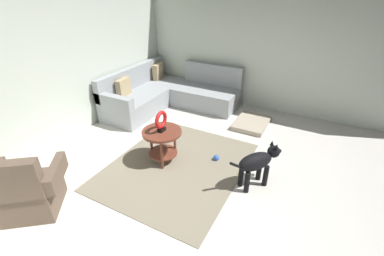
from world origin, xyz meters
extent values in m
cube|color=silver|center=(0.00, 0.00, -0.05)|extent=(6.00, 6.00, 0.10)
cube|color=silver|center=(0.00, 2.94, 1.35)|extent=(6.00, 0.12, 2.70)
cube|color=silver|center=(2.94, 0.00, 1.35)|extent=(0.12, 6.00, 2.70)
cube|color=gray|center=(0.15, 0.70, 0.01)|extent=(2.30, 1.90, 0.01)
cube|color=#9EA3A8|center=(1.73, 2.41, 0.21)|extent=(2.20, 0.85, 0.42)
cube|color=#9EA3A8|center=(1.73, 2.76, 0.65)|extent=(2.20, 0.14, 0.46)
cube|color=#9EA3A8|center=(2.41, 1.28, 0.21)|extent=(0.85, 1.40, 0.42)
cube|color=#9EA3A8|center=(2.76, 1.28, 0.65)|extent=(0.14, 1.40, 0.46)
cube|color=#9EA3A8|center=(0.71, 2.41, 0.53)|extent=(0.16, 0.85, 0.22)
cube|color=tan|center=(2.48, 2.61, 0.59)|extent=(0.40, 0.19, 0.38)
cube|color=tan|center=(1.23, 2.61, 0.59)|extent=(0.39, 0.18, 0.38)
cube|color=brown|center=(-1.43, 1.82, 0.20)|extent=(0.84, 0.84, 0.40)
cube|color=brown|center=(-1.63, 1.67, 0.64)|extent=(0.48, 0.56, 0.48)
cube|color=brown|center=(-1.22, 1.54, 0.51)|extent=(0.54, 0.45, 0.22)
cylinder|color=brown|center=(0.17, 0.97, 0.52)|extent=(0.60, 0.60, 0.04)
cylinder|color=brown|center=(0.17, 0.97, 0.15)|extent=(0.45, 0.45, 0.02)
cylinder|color=brown|center=(0.17, 1.18, 0.25)|extent=(0.04, 0.04, 0.50)
cylinder|color=brown|center=(-0.02, 0.86, 0.25)|extent=(0.04, 0.04, 0.50)
cylinder|color=brown|center=(0.36, 0.86, 0.25)|extent=(0.04, 0.04, 0.50)
cube|color=black|center=(0.17, 0.97, 0.57)|extent=(0.12, 0.08, 0.05)
torus|color=red|center=(0.17, 0.97, 0.73)|extent=(0.28, 0.06, 0.28)
cube|color=#B2A38E|center=(1.98, 0.08, 0.04)|extent=(0.80, 0.60, 0.09)
cylinder|color=black|center=(0.43, -0.49, 0.16)|extent=(0.07, 0.07, 0.32)
cylinder|color=black|center=(0.35, -0.60, 0.16)|extent=(0.07, 0.07, 0.32)
cylinder|color=black|center=(0.18, -0.31, 0.16)|extent=(0.07, 0.07, 0.32)
cylinder|color=black|center=(0.10, -0.42, 0.16)|extent=(0.07, 0.07, 0.32)
ellipsoid|color=black|center=(0.26, -0.45, 0.40)|extent=(0.55, 0.48, 0.24)
sphere|color=black|center=(0.51, -0.63, 0.48)|extent=(0.17, 0.17, 0.17)
ellipsoid|color=black|center=(0.57, -0.67, 0.46)|extent=(0.14, 0.13, 0.07)
cone|color=black|center=(0.53, -0.59, 0.59)|extent=(0.06, 0.06, 0.07)
cone|color=black|center=(0.47, -0.66, 0.59)|extent=(0.06, 0.06, 0.07)
cylinder|color=black|center=(0.01, -0.27, 0.44)|extent=(0.18, 0.15, 0.16)
sphere|color=blue|center=(0.57, 0.23, 0.05)|extent=(0.09, 0.09, 0.09)
camera|label=1|loc=(-2.65, -1.05, 2.50)|focal=24.70mm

